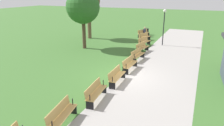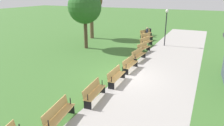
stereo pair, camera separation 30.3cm
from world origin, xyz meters
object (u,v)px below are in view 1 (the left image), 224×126
object	(u,v)px
bench_2	(144,42)
trash_bin	(147,32)
tree_0	(83,7)
tree_1	(89,1)
bench_6	(116,76)
person_seated	(145,32)
bench_4	(138,55)
bench_3	(142,47)
bench_8	(62,115)
lamp_post	(164,20)
bench_5	(130,64)
bench_0	(143,33)
bench_1	(144,37)
bench_7	(95,92)

from	to	relation	value
bench_2	trash_bin	bearing A→B (deg)	-155.26
tree_0	tree_1	size ratio (longest dim) A/B	0.97
bench_6	person_seated	size ratio (longest dim) A/B	1.63
bench_4	person_seated	bearing A→B (deg)	-163.19
bench_3	bench_8	xyz separation A→B (m)	(12.21, 0.00, 0.00)
bench_6	tree_1	bearing A→B (deg)	-145.98
tree_1	bench_2	bearing A→B (deg)	79.20
tree_0	lamp_post	world-z (taller)	tree_0
bench_3	bench_5	xyz separation A→B (m)	(4.88, 0.46, 0.00)
bench_0	bench_4	world-z (taller)	same
bench_0	tree_0	size ratio (longest dim) A/B	0.36
tree_1	trash_bin	world-z (taller)	tree_1
bench_5	bench_8	bearing A→B (deg)	-1.79
bench_1	bench_7	world-z (taller)	same
bench_7	tree_0	size ratio (longest dim) A/B	0.35
bench_8	bench_5	bearing A→B (deg)	167.36
bench_3	person_seated	bearing A→B (deg)	-158.18
person_seated	tree_1	size ratio (longest dim) A/B	0.21
bench_0	bench_1	distance (m)	2.45
tree_0	lamp_post	bearing A→B (deg)	122.02
bench_2	tree_1	size ratio (longest dim) A/B	0.35
bench_6	tree_1	size ratio (longest dim) A/B	0.34
bench_1	bench_8	xyz separation A→B (m)	(16.99, 1.07, 0.00)
bench_2	bench_4	distance (m)	4.90
bench_1	person_seated	size ratio (longest dim) A/B	1.66
bench_7	lamp_post	xyz separation A→B (m)	(-13.35, 0.89, 2.10)
bench_1	bench_5	distance (m)	9.78
bench_5	bench_7	distance (m)	4.90
bench_4	bench_7	world-z (taller)	same
bench_5	bench_8	size ratio (longest dim) A/B	0.98
bench_1	tree_0	size ratio (longest dim) A/B	0.36
bench_4	tree_1	size ratio (longest dim) A/B	0.35
bench_4	tree_0	world-z (taller)	tree_0
bench_0	tree_0	distance (m)	9.37
bench_1	bench_5	size ratio (longest dim) A/B	1.02
bench_8	tree_1	bearing A→B (deg)	-163.75
bench_8	tree_1	distance (m)	18.07
bench_2	tree_1	xyz separation A→B (m)	(-1.35, -7.08, 3.83)
bench_5	bench_6	distance (m)	2.45
bench_2	bench_4	bearing A→B (deg)	21.66
bench_0	tree_0	bearing A→B (deg)	-6.20
bench_7	tree_1	xyz separation A→B (m)	(-13.53, -7.85, 3.83)
bench_0	lamp_post	world-z (taller)	lamp_post
bench_7	lamp_post	distance (m)	13.55
lamp_post	bench_3	bearing A→B (deg)	-18.50
bench_5	lamp_post	size ratio (longest dim) A/B	0.53
bench_2	person_seated	xyz separation A→B (m)	(-4.81, -1.18, 0.16)
bench_3	person_seated	size ratio (longest dim) A/B	1.66
bench_0	trash_bin	bearing A→B (deg)	-161.94
bench_1	trash_bin	size ratio (longest dim) A/B	2.45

